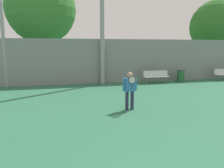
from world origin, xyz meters
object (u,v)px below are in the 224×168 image
tennis_player (130,88)px  tree_green_tall (41,9)px  bench_courtside_near (156,75)px  trash_bin (181,76)px  tree_green_broad (217,27)px

tennis_player → tree_green_tall: tree_green_tall is taller
bench_courtside_near → trash_bin: (2.05, 0.14, -0.13)m
tree_green_broad → tennis_player: bearing=-138.4°
tree_green_broad → bench_courtside_near: bearing=-147.5°
tennis_player → bench_courtside_near: tennis_player is taller
bench_courtside_near → tree_green_tall: size_ratio=0.22×
tennis_player → tree_green_broad: bearing=40.5°
tennis_player → trash_bin: (5.94, 6.03, -0.46)m
trash_bin → tree_green_tall: (-9.95, 5.17, 5.17)m
trash_bin → tennis_player: bearing=-134.6°
tennis_player → bench_courtside_near: size_ratio=0.84×
tree_green_tall → tree_green_broad: 17.62m
tree_green_tall → tree_green_broad: size_ratio=1.14×
trash_bin → tree_green_tall: 12.35m
bench_courtside_near → tree_green_broad: (9.67, 6.17, 4.08)m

